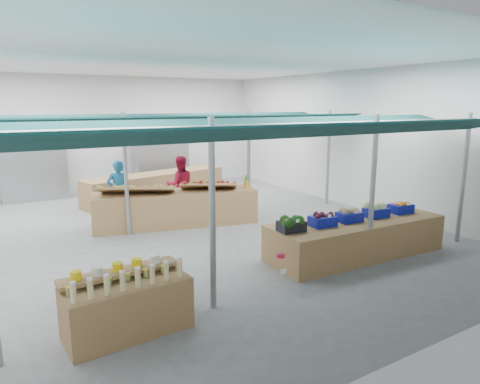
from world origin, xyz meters
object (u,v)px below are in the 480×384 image
(veg_counter, at_px, (356,237))
(vendor_left, at_px, (119,191))
(crate_stack, at_px, (345,238))
(vendor_right, at_px, (180,185))
(fruit_counter, at_px, (176,208))
(bottle_shelf, at_px, (127,304))

(veg_counter, bearing_deg, vendor_left, 126.99)
(crate_stack, xyz_separation_m, vendor_right, (-1.77, 4.95, 0.57))
(fruit_counter, bearing_deg, vendor_left, 151.35)
(crate_stack, bearing_deg, bottle_shelf, -169.79)
(veg_counter, distance_m, fruit_counter, 4.79)
(veg_counter, xyz_separation_m, fruit_counter, (-2.39, 4.15, 0.07))
(bottle_shelf, bearing_deg, vendor_left, 71.70)
(crate_stack, height_order, vendor_right, vendor_right)
(bottle_shelf, distance_m, vendor_left, 6.09)
(crate_stack, relative_size, vendor_left, 0.33)
(crate_stack, bearing_deg, fruit_counter, 121.68)
(bottle_shelf, height_order, crate_stack, bottle_shelf)
(bottle_shelf, relative_size, crate_stack, 3.11)
(crate_stack, bearing_deg, vendor_left, 125.84)
(vendor_right, bearing_deg, vendor_left, 13.86)
(veg_counter, height_order, vendor_right, vendor_right)
(veg_counter, relative_size, fruit_counter, 0.92)
(vendor_left, bearing_deg, bottle_shelf, 88.98)
(fruit_counter, height_order, vendor_left, vendor_left)
(vendor_left, relative_size, vendor_right, 1.00)
(bottle_shelf, relative_size, fruit_counter, 0.41)
(fruit_counter, distance_m, vendor_left, 1.68)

